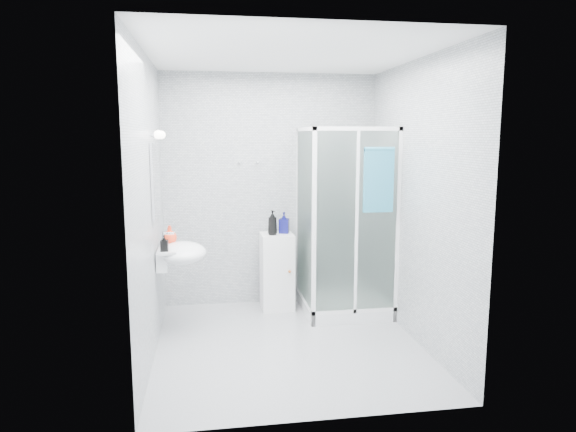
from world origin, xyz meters
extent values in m
cube|color=#B9BEC0|center=(0.00, 0.00, 1.30)|extent=(2.40, 2.60, 2.60)
cube|color=#A5A7AA|center=(0.00, 0.00, 0.00)|extent=(2.40, 2.60, 0.01)
cube|color=white|center=(0.00, 0.00, 2.60)|extent=(2.40, 2.60, 0.01)
cube|color=white|center=(0.75, 0.85, 0.06)|extent=(0.90, 0.90, 0.12)
cube|color=white|center=(0.32, 0.85, 1.98)|extent=(0.04, 0.90, 0.04)
cube|color=white|center=(0.75, 0.42, 1.98)|extent=(0.90, 0.04, 0.04)
cube|color=white|center=(0.32, 0.42, 1.00)|extent=(0.04, 0.04, 2.00)
cube|color=white|center=(0.31, 0.85, 1.04)|extent=(0.02, 0.82, 1.84)
cube|color=white|center=(0.75, 0.41, 1.04)|extent=(0.82, 0.02, 1.84)
cube|color=white|center=(0.75, 0.42, 1.04)|extent=(0.03, 0.04, 1.84)
cylinder|color=silver|center=(0.75, 1.24, 1.35)|extent=(0.02, 0.02, 1.00)
cylinder|color=silver|center=(0.75, 1.21, 1.82)|extent=(0.09, 0.05, 0.09)
cylinder|color=silver|center=(0.80, 1.27, 1.05)|extent=(0.12, 0.04, 0.12)
cylinder|color=silver|center=(1.03, 0.38, 1.78)|extent=(0.03, 0.05, 0.03)
cube|color=white|center=(-1.14, 0.45, 0.75)|extent=(0.10, 0.40, 0.18)
ellipsoid|color=white|center=(-0.96, 0.45, 0.80)|extent=(0.46, 0.56, 0.20)
cube|color=white|center=(-1.08, 0.45, 0.85)|extent=(0.16, 0.50, 0.02)
cylinder|color=silver|center=(-1.14, 0.45, 0.93)|extent=(0.04, 0.04, 0.16)
cylinder|color=silver|center=(-1.09, 0.45, 0.99)|extent=(0.12, 0.02, 0.02)
cube|color=white|center=(-1.19, 0.45, 1.50)|extent=(0.02, 0.60, 0.70)
cylinder|color=silver|center=(-1.17, 0.29, 1.92)|extent=(0.05, 0.04, 0.04)
sphere|color=white|center=(-1.13, 0.29, 1.92)|extent=(0.08, 0.08, 0.08)
cylinder|color=silver|center=(-1.17, 0.61, 1.92)|extent=(0.05, 0.04, 0.04)
sphere|color=white|center=(-1.13, 0.61, 1.92)|extent=(0.08, 0.08, 0.08)
cylinder|color=silver|center=(-0.35, 1.27, 1.62)|extent=(0.02, 0.04, 0.02)
sphere|color=silver|center=(-0.35, 1.25, 1.62)|extent=(0.03, 0.03, 0.03)
cylinder|color=silver|center=(-0.15, 1.27, 1.62)|extent=(0.02, 0.04, 0.02)
sphere|color=silver|center=(-0.15, 1.25, 1.62)|extent=(0.03, 0.03, 0.03)
cube|color=white|center=(0.03, 1.03, 0.42)|extent=(0.36, 0.36, 0.85)
cube|color=white|center=(0.03, 0.86, 0.42)|extent=(0.31, 0.01, 0.72)
sphere|color=#B35319|center=(0.14, 0.85, 0.47)|extent=(0.03, 0.03, 0.03)
cube|color=teal|center=(0.95, 0.36, 1.47)|extent=(0.30, 0.04, 0.62)
cylinder|color=teal|center=(0.95, 0.36, 1.78)|extent=(0.30, 0.04, 0.04)
imported|color=black|center=(-0.02, 0.98, 0.98)|extent=(0.14, 0.14, 0.27)
imported|color=#0F0F5B|center=(0.12, 1.07, 0.97)|extent=(0.13, 0.13, 0.23)
imported|color=#FF3F1E|center=(-1.09, 0.62, 0.95)|extent=(0.18, 0.18, 0.18)
imported|color=black|center=(-1.11, 0.27, 0.94)|extent=(0.07, 0.07, 0.15)
camera|label=1|loc=(-0.70, -4.45, 1.90)|focal=32.00mm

